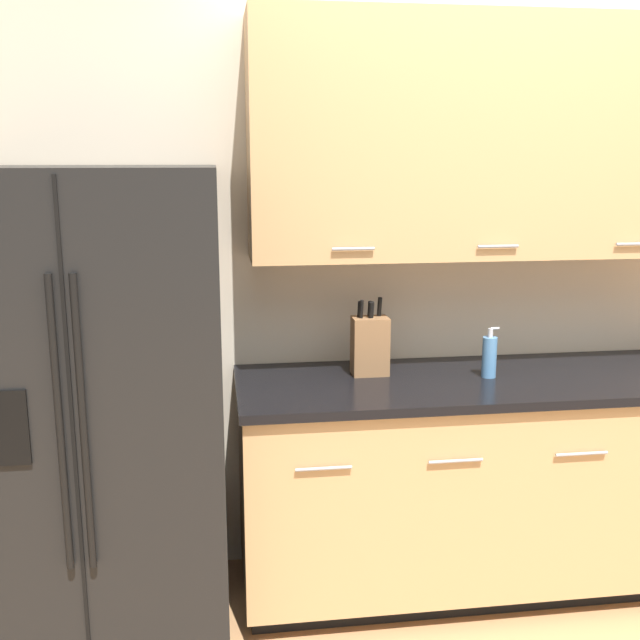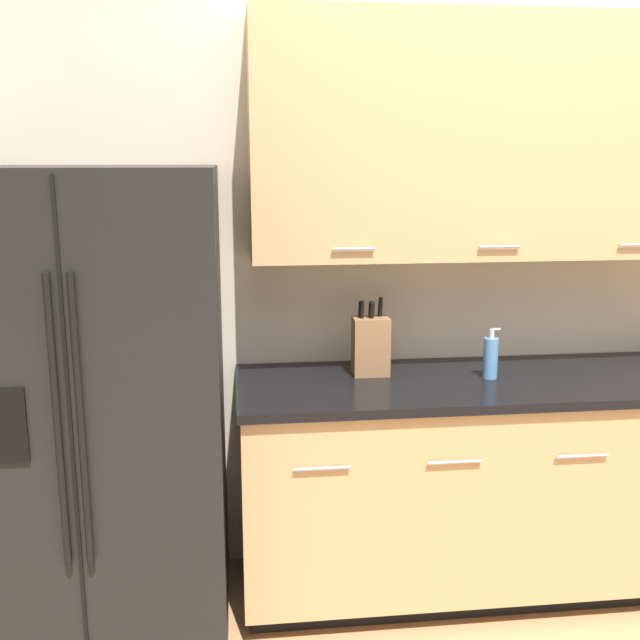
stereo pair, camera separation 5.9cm
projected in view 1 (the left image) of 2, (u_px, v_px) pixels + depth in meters
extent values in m
cube|color=beige|center=(501.00, 265.00, 3.24)|extent=(10.00, 0.05, 2.60)
cube|color=tan|center=(487.00, 139.00, 2.93)|extent=(1.87, 0.32, 0.92)
cylinder|color=#99999E|center=(353.00, 249.00, 2.77)|extent=(0.16, 0.01, 0.01)
cylinder|color=#99999E|center=(498.00, 246.00, 2.85)|extent=(0.16, 0.01, 0.01)
cylinder|color=#99999E|center=(635.00, 244.00, 2.93)|extent=(0.16, 0.01, 0.01)
cube|color=black|center=(477.00, 567.00, 3.20)|extent=(1.95, 0.54, 0.09)
cube|color=tan|center=(485.00, 476.00, 3.06)|extent=(1.99, 0.62, 0.78)
cube|color=black|center=(491.00, 381.00, 2.96)|extent=(2.01, 0.64, 0.03)
cylinder|color=#99999E|center=(324.00, 469.00, 2.61)|extent=(0.20, 0.01, 0.01)
cylinder|color=#99999E|center=(456.00, 461.00, 2.67)|extent=(0.20, 0.01, 0.01)
cylinder|color=#99999E|center=(582.00, 454.00, 2.74)|extent=(0.20, 0.01, 0.01)
cube|color=black|center=(94.00, 410.00, 2.70)|extent=(0.93, 0.77, 1.73)
cube|color=black|center=(74.00, 451.00, 2.32)|extent=(0.01, 0.01, 1.69)
cylinder|color=black|center=(60.00, 427.00, 2.29)|extent=(0.02, 0.02, 0.95)
cylinder|color=black|center=(83.00, 426.00, 2.30)|extent=(0.02, 0.02, 0.95)
cube|color=black|center=(2.00, 428.00, 2.28)|extent=(0.16, 0.01, 0.24)
cube|color=olive|center=(370.00, 346.00, 2.98)|extent=(0.14, 0.10, 0.23)
cylinder|color=black|center=(360.00, 309.00, 2.95)|extent=(0.02, 0.03, 0.07)
cylinder|color=black|center=(361.00, 309.00, 2.92)|extent=(0.01, 0.03, 0.08)
cylinder|color=black|center=(370.00, 309.00, 2.96)|extent=(0.02, 0.03, 0.07)
cylinder|color=black|center=(371.00, 310.00, 2.93)|extent=(0.02, 0.03, 0.07)
cylinder|color=black|center=(379.00, 307.00, 2.96)|extent=(0.02, 0.03, 0.08)
cylinder|color=#4C7FB2|center=(489.00, 357.00, 2.95)|extent=(0.06, 0.06, 0.16)
cylinder|color=#B2B2B5|center=(490.00, 333.00, 2.93)|extent=(0.02, 0.02, 0.04)
cylinder|color=#B2B2B5|center=(495.00, 328.00, 2.93)|extent=(0.03, 0.01, 0.01)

